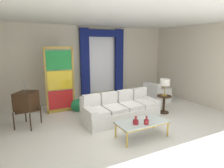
# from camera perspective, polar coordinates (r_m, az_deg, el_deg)

# --- Properties ---
(ground_plane) EXTENTS (16.00, 16.00, 0.00)m
(ground_plane) POSITION_cam_1_polar(r_m,az_deg,el_deg) (5.57, 3.92, -12.36)
(ground_plane) COLOR white
(wall_rear) EXTENTS (8.00, 0.12, 3.00)m
(wall_rear) POSITION_cam_1_polar(r_m,az_deg,el_deg) (7.91, -7.36, 5.98)
(wall_rear) COLOR beige
(wall_rear) RESTS_ON ground
(wall_right) EXTENTS (0.12, 7.00, 3.00)m
(wall_right) POSITION_cam_1_polar(r_m,az_deg,el_deg) (8.05, 24.86, 5.10)
(wall_right) COLOR beige
(wall_right) RESTS_ON ground
(ceiling_slab) EXTENTS (8.00, 7.60, 0.04)m
(ceiling_slab) POSITION_cam_1_polar(r_m,az_deg,el_deg) (5.84, 0.12, 19.06)
(ceiling_slab) COLOR white
(curtained_window) EXTENTS (2.00, 0.17, 2.70)m
(curtained_window) POSITION_cam_1_polar(r_m,az_deg,el_deg) (7.96, -2.86, 7.83)
(curtained_window) COLOR white
(curtained_window) RESTS_ON ground
(couch_white_long) EXTENTS (2.38, 1.02, 0.86)m
(couch_white_long) POSITION_cam_1_polar(r_m,az_deg,el_deg) (5.94, 2.36, -7.63)
(couch_white_long) COLOR white
(couch_white_long) RESTS_ON ground
(coffee_table) EXTENTS (1.27, 0.62, 0.41)m
(coffee_table) POSITION_cam_1_polar(r_m,az_deg,el_deg) (4.87, 8.94, -11.36)
(coffee_table) COLOR silver
(coffee_table) RESTS_ON ground
(bottle_blue_decanter) EXTENTS (0.12, 0.12, 0.21)m
(bottle_blue_decanter) POSITION_cam_1_polar(r_m,az_deg,el_deg) (4.69, 10.21, -10.91)
(bottle_blue_decanter) COLOR maroon
(bottle_blue_decanter) RESTS_ON coffee_table
(bottle_crystal_tall) EXTENTS (0.13, 0.13, 0.21)m
(bottle_crystal_tall) POSITION_cam_1_polar(r_m,az_deg,el_deg) (4.65, 7.06, -11.00)
(bottle_crystal_tall) COLOR maroon
(bottle_crystal_tall) RESTS_ON coffee_table
(vintage_tv) EXTENTS (0.75, 0.77, 1.35)m
(vintage_tv) POSITION_cam_1_polar(r_m,az_deg,el_deg) (5.79, -24.19, -4.79)
(vintage_tv) COLOR #382314
(vintage_tv) RESTS_ON ground
(armchair_white) EXTENTS (0.90, 0.89, 0.80)m
(armchair_white) POSITION_cam_1_polar(r_m,az_deg,el_deg) (7.86, 12.99, -3.24)
(armchair_white) COLOR white
(armchair_white) RESTS_ON ground
(stained_glass_divider) EXTENTS (0.95, 0.05, 2.20)m
(stained_glass_divider) POSITION_cam_1_polar(r_m,az_deg,el_deg) (6.62, -15.23, 0.71)
(stained_glass_divider) COLOR gold
(stained_glass_divider) RESTS_ON ground
(peacock_figurine) EXTENTS (0.44, 0.60, 0.50)m
(peacock_figurine) POSITION_cam_1_polar(r_m,az_deg,el_deg) (6.66, -10.06, -6.45)
(peacock_figurine) COLOR beige
(peacock_figurine) RESTS_ON ground
(round_side_table) EXTENTS (0.48, 0.48, 0.59)m
(round_side_table) POSITION_cam_1_polar(r_m,az_deg,el_deg) (6.69, 15.20, -5.36)
(round_side_table) COLOR #382314
(round_side_table) RESTS_ON ground
(table_lamp_brass) EXTENTS (0.32, 0.32, 0.57)m
(table_lamp_brass) POSITION_cam_1_polar(r_m,az_deg,el_deg) (6.54, 15.51, 0.30)
(table_lamp_brass) COLOR #B29338
(table_lamp_brass) RESTS_ON round_side_table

